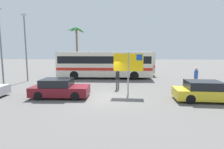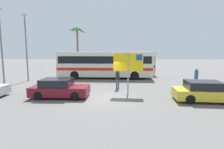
{
  "view_description": "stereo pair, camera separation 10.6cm",
  "coord_description": "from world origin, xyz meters",
  "px_view_note": "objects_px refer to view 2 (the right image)",
  "views": [
    {
      "loc": [
        1.2,
        -12.41,
        3.28
      ],
      "look_at": [
        0.55,
        2.73,
        1.3
      ],
      "focal_mm": 28.84,
      "sensor_mm": 36.0,
      "label": 1
    },
    {
      "loc": [
        1.31,
        -12.41,
        3.28
      ],
      "look_at": [
        0.55,
        2.73,
        1.3
      ],
      "focal_mm": 28.84,
      "sensor_mm": 36.0,
      "label": 2
    }
  ],
  "objects_px": {
    "bus_rear_coach": "(114,62)",
    "pedestrian_crossing_lot": "(118,77)",
    "ferry_sign": "(129,64)",
    "car_maroon": "(59,88)",
    "pedestrian_by_bus": "(196,76)",
    "car_yellow": "(206,92)",
    "bus_front_coach": "(105,63)"
  },
  "relations": [
    {
      "from": "bus_front_coach",
      "to": "ferry_sign",
      "type": "bearing_deg",
      "value": -73.46
    },
    {
      "from": "car_maroon",
      "to": "bus_front_coach",
      "type": "bearing_deg",
      "value": 74.3
    },
    {
      "from": "ferry_sign",
      "to": "bus_rear_coach",
      "type": "bearing_deg",
      "value": 100.3
    },
    {
      "from": "car_yellow",
      "to": "pedestrian_crossing_lot",
      "type": "relative_size",
      "value": 2.41
    },
    {
      "from": "car_yellow",
      "to": "car_maroon",
      "type": "bearing_deg",
      "value": -179.46
    },
    {
      "from": "car_maroon",
      "to": "bus_rear_coach",
      "type": "bearing_deg",
      "value": 74.49
    },
    {
      "from": "bus_rear_coach",
      "to": "pedestrian_crossing_lot",
      "type": "bearing_deg",
      "value": -85.96
    },
    {
      "from": "bus_front_coach",
      "to": "car_maroon",
      "type": "height_order",
      "value": "bus_front_coach"
    },
    {
      "from": "ferry_sign",
      "to": "pedestrian_by_bus",
      "type": "bearing_deg",
      "value": 27.08
    },
    {
      "from": "bus_front_coach",
      "to": "pedestrian_by_bus",
      "type": "height_order",
      "value": "bus_front_coach"
    },
    {
      "from": "car_maroon",
      "to": "pedestrian_by_bus",
      "type": "distance_m",
      "value": 11.66
    },
    {
      "from": "car_maroon",
      "to": "car_yellow",
      "type": "bearing_deg",
      "value": -4.05
    },
    {
      "from": "pedestrian_by_bus",
      "to": "car_maroon",
      "type": "bearing_deg",
      "value": -95.32
    },
    {
      "from": "bus_rear_coach",
      "to": "ferry_sign",
      "type": "distance_m",
      "value": 12.09
    },
    {
      "from": "bus_rear_coach",
      "to": "car_yellow",
      "type": "relative_size",
      "value": 2.62
    },
    {
      "from": "bus_rear_coach",
      "to": "car_yellow",
      "type": "distance_m",
      "value": 15.05
    },
    {
      "from": "bus_rear_coach",
      "to": "pedestrian_crossing_lot",
      "type": "distance_m",
      "value": 10.09
    },
    {
      "from": "bus_rear_coach",
      "to": "ferry_sign",
      "type": "xyz_separation_m",
      "value": [
        1.58,
        -11.98,
        0.54
      ]
    },
    {
      "from": "car_maroon",
      "to": "pedestrian_crossing_lot",
      "type": "height_order",
      "value": "pedestrian_crossing_lot"
    },
    {
      "from": "car_maroon",
      "to": "pedestrian_crossing_lot",
      "type": "relative_size",
      "value": 2.27
    },
    {
      "from": "car_yellow",
      "to": "bus_front_coach",
      "type": "bearing_deg",
      "value": 130.88
    },
    {
      "from": "bus_front_coach",
      "to": "ferry_sign",
      "type": "xyz_separation_m",
      "value": [
        2.49,
        -8.38,
        0.54
      ]
    },
    {
      "from": "bus_rear_coach",
      "to": "pedestrian_by_bus",
      "type": "xyz_separation_m",
      "value": [
        7.67,
        -9.23,
        -0.7
      ]
    },
    {
      "from": "ferry_sign",
      "to": "car_maroon",
      "type": "height_order",
      "value": "ferry_sign"
    },
    {
      "from": "pedestrian_by_bus",
      "to": "bus_front_coach",
      "type": "bearing_deg",
      "value": -147.12
    },
    {
      "from": "bus_front_coach",
      "to": "ferry_sign",
      "type": "height_order",
      "value": "ferry_sign"
    },
    {
      "from": "car_yellow",
      "to": "pedestrian_by_bus",
      "type": "distance_m",
      "value": 4.42
    },
    {
      "from": "bus_front_coach",
      "to": "ferry_sign",
      "type": "relative_size",
      "value": 3.5
    },
    {
      "from": "bus_rear_coach",
      "to": "pedestrian_by_bus",
      "type": "distance_m",
      "value": 12.02
    },
    {
      "from": "bus_front_coach",
      "to": "pedestrian_by_bus",
      "type": "distance_m",
      "value": 10.28
    },
    {
      "from": "ferry_sign",
      "to": "pedestrian_by_bus",
      "type": "distance_m",
      "value": 6.79
    },
    {
      "from": "ferry_sign",
      "to": "car_yellow",
      "type": "height_order",
      "value": "ferry_sign"
    }
  ]
}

